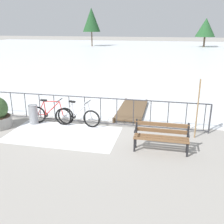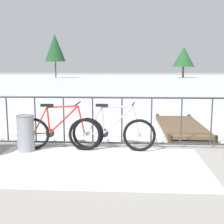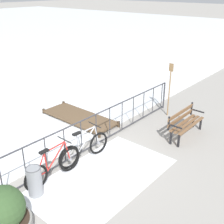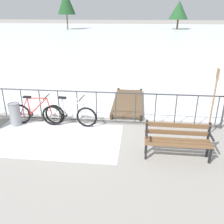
{
  "view_description": "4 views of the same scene",
  "coord_description": "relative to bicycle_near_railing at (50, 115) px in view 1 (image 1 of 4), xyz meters",
  "views": [
    {
      "loc": [
        3.04,
        -8.96,
        3.58
      ],
      "look_at": [
        1.12,
        -0.3,
        0.64
      ],
      "focal_mm": 41.97,
      "sensor_mm": 36.0,
      "label": 1
    },
    {
      "loc": [
        0.14,
        -5.99,
        1.68
      ],
      "look_at": [
        -0.21,
        -0.02,
        0.75
      ],
      "focal_mm": 46.48,
      "sensor_mm": 36.0,
      "label": 2
    },
    {
      "loc": [
        -4.83,
        -5.23,
        4.45
      ],
      "look_at": [
        1.48,
        0.11,
        0.8
      ],
      "focal_mm": 45.74,
      "sensor_mm": 36.0,
      "label": 3
    },
    {
      "loc": [
        1.89,
        -7.09,
        3.43
      ],
      "look_at": [
        1.17,
        -0.47,
        0.6
      ],
      "focal_mm": 39.05,
      "sensor_mm": 36.0,
      "label": 4
    }
  ],
  "objects": [
    {
      "name": "bicycle_near_railing",
      "position": [
        0.0,
        0.0,
        0.0
      ],
      "size": [
        1.71,
        0.52,
        0.97
      ],
      "color": "black",
      "rests_on": "ground"
    },
    {
      "name": "frozen_pond",
      "position": [
        1.27,
        28.72,
        -0.35
      ],
      "size": [
        80.0,
        56.0,
        0.03
      ],
      "primitive_type": "cube",
      "color": "white",
      "rests_on": "ground"
    },
    {
      "name": "wooden_dock",
      "position": [
        2.82,
        2.05,
        -0.25
      ],
      "size": [
        1.1,
        2.96,
        0.2
      ],
      "color": "brown",
      "rests_on": "ground"
    },
    {
      "name": "tree_west_mid",
      "position": [
        9.76,
        40.16,
        2.87
      ],
      "size": [
        3.34,
        3.34,
        4.77
      ],
      "color": "brown",
      "rests_on": "ground"
    },
    {
      "name": "park_bench",
      "position": [
        4.19,
        -1.38,
        0.14
      ],
      "size": [
        1.6,
        0.49,
        0.89
      ],
      "color": "brown",
      "rests_on": "ground"
    },
    {
      "name": "trash_bin",
      "position": [
        -0.64,
        -0.11,
        0.0
      ],
      "size": [
        0.35,
        0.35,
        0.73
      ],
      "color": "gray",
      "rests_on": "ground"
    },
    {
      "name": "ground_plane",
      "position": [
        1.27,
        0.32,
        -0.37
      ],
      "size": [
        160.0,
        160.0,
        0.0
      ],
      "primitive_type": "plane",
      "color": "#9E9991"
    },
    {
      "name": "snow_patch",
      "position": [
        0.85,
        -0.88,
        -0.36
      ],
      "size": [
        3.8,
        2.13,
        0.01
      ],
      "primitive_type": "cube",
      "color": "white",
      "rests_on": "ground"
    },
    {
      "name": "bicycle_second",
      "position": [
        1.1,
        0.04,
        0.0
      ],
      "size": [
        1.71,
        0.52,
        0.97
      ],
      "color": "black",
      "rests_on": "ground"
    },
    {
      "name": "tree_far_west",
      "position": [
        -9.67,
        37.89,
        4.14
      ],
      "size": [
        3.09,
        3.09,
        6.51
      ],
      "color": "brown",
      "rests_on": "ground"
    },
    {
      "name": "railing_fence",
      "position": [
        1.27,
        0.32,
        0.19
      ],
      "size": [
        9.06,
        0.06,
        1.07
      ],
      "color": "#38383D",
      "rests_on": "ground"
    },
    {
      "name": "oar_upright",
      "position": [
        5.27,
        -0.16,
        0.77
      ],
      "size": [
        0.04,
        0.16,
        1.98
      ],
      "color": "#937047",
      "rests_on": "ground"
    }
  ]
}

